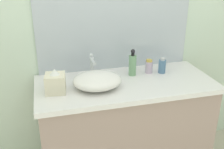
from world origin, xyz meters
TOP-DOWN VIEW (x-y plane):
  - bathroom_wall_rear at (0.00, 0.73)m, footprint 6.00×0.06m
  - vanity_counter at (0.07, 0.39)m, footprint 1.33×0.60m
  - sink_basin at (-0.16, 0.36)m, footprint 0.35×0.31m
  - faucet at (-0.16, 0.53)m, footprint 0.03×0.14m
  - soap_dispenser at (0.15, 0.50)m, footprint 0.06×0.06m
  - lotion_bottle at (0.40, 0.49)m, footprint 0.06×0.06m
  - perfume_bottle at (0.30, 0.51)m, footprint 0.06×0.06m
  - tissue_box at (-0.45, 0.35)m, footprint 0.15×0.15m

SIDE VIEW (x-z plane):
  - vanity_counter at x=0.07m, z-range 0.00..0.85m
  - sink_basin at x=-0.16m, z-range 0.85..0.95m
  - perfume_bottle at x=0.30m, z-range 0.84..0.95m
  - lotion_bottle at x=0.40m, z-range 0.84..0.97m
  - tissue_box at x=-0.45m, z-range 0.83..1.00m
  - soap_dispenser at x=0.15m, z-range 0.83..1.04m
  - faucet at x=-0.16m, z-range 0.86..1.05m
  - bathroom_wall_rear at x=0.00m, z-range 0.00..2.60m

